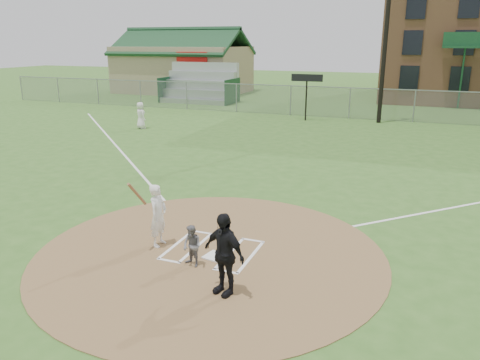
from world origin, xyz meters
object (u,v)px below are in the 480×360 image
(batter_at_plate, at_px, (158,215))
(umpire, at_px, (224,254))
(catcher, at_px, (192,246))
(home_plate, at_px, (216,256))
(ondeck_player, at_px, (141,115))

(batter_at_plate, bearing_deg, umpire, -32.54)
(catcher, bearing_deg, home_plate, 84.07)
(batter_at_plate, bearing_deg, home_plate, -4.31)
(catcher, bearing_deg, umpire, -14.78)
(home_plate, xyz_separation_m, batter_at_plate, (-1.59, 0.12, 0.78))
(home_plate, bearing_deg, batter_at_plate, 175.69)
(home_plate, xyz_separation_m, catcher, (-0.31, -0.59, 0.47))
(catcher, distance_m, umpire, 1.46)
(home_plate, xyz_separation_m, ondeck_player, (-11.01, 14.04, 0.73))
(umpire, relative_size, batter_at_plate, 0.97)
(umpire, distance_m, ondeck_player, 19.48)
(ondeck_player, height_order, batter_at_plate, batter_at_plate)
(umpire, xyz_separation_m, ondeck_player, (-11.84, 15.46, -0.12))
(home_plate, distance_m, ondeck_player, 17.86)
(home_plate, distance_m, catcher, 0.81)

